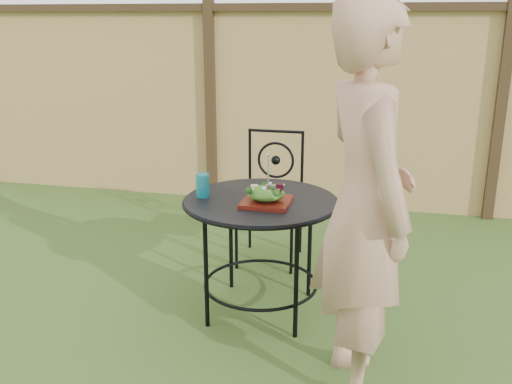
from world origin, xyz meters
TOP-DOWN VIEW (x-y plane):
  - ground at (0.00, 0.00)m, footprint 60.00×60.00m
  - fence at (-0.00, 2.19)m, footprint 8.00×0.12m
  - patio_table at (-0.32, 0.03)m, footprint 0.92×0.92m
  - patio_chair at (-0.43, 0.84)m, footprint 0.46×0.46m
  - diner at (0.30, -0.58)m, footprint 0.68×0.80m
  - salad_plate at (-0.27, -0.05)m, footprint 0.27×0.27m
  - salad at (-0.27, -0.05)m, footprint 0.21×0.21m
  - fork at (-0.26, -0.05)m, footprint 0.01×0.01m
  - drinking_glass at (-0.67, 0.00)m, footprint 0.08×0.08m

SIDE VIEW (x-z plane):
  - ground at x=0.00m, z-range 0.00..0.00m
  - patio_chair at x=-0.43m, z-range 0.03..0.98m
  - patio_table at x=-0.32m, z-range 0.22..0.95m
  - salad_plate at x=-0.27m, z-range 0.72..0.75m
  - salad at x=-0.27m, z-range 0.75..0.83m
  - drinking_glass at x=-0.67m, z-range 0.72..0.86m
  - fork at x=-0.26m, z-range 0.83..1.01m
  - diner at x=0.30m, z-range 0.00..1.86m
  - fence at x=0.00m, z-range 0.00..1.90m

